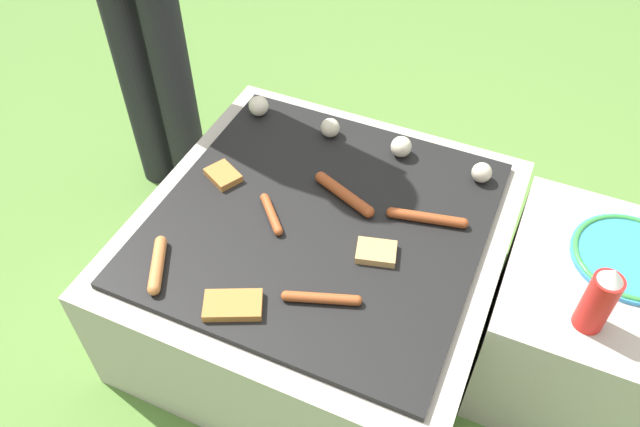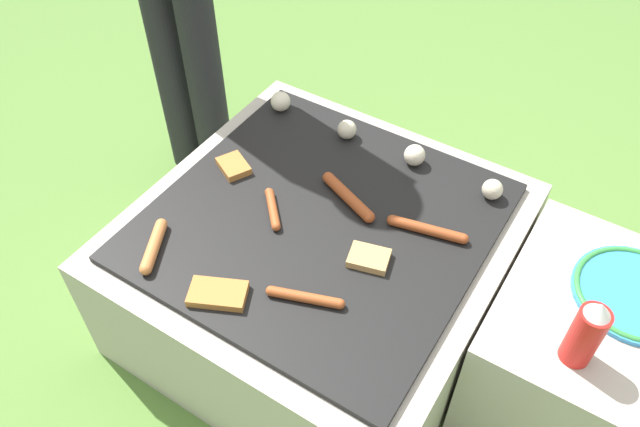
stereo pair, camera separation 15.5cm
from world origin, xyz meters
The scene contains 14 objects.
ground_plane centered at (0.00, 0.00, 0.00)m, with size 14.00×14.00×0.00m, color #567F38.
grill centered at (0.00, 0.00, 0.20)m, with size 0.91×0.91×0.41m.
side_ledge centered at (0.72, 0.11, 0.20)m, with size 0.52×0.53×0.41m.
sausage_front_center centered at (0.11, -0.23, 0.42)m, with size 0.17×0.08×0.02m.
sausage_mid_right centered at (-0.11, -0.04, 0.42)m, with size 0.11×0.11×0.02m.
sausage_back_center centered at (0.25, 0.10, 0.42)m, with size 0.20×0.06×0.03m.
sausage_mid_left centered at (0.03, 0.09, 0.42)m, with size 0.19×0.10×0.03m.
sausage_back_left centered at (-0.28, -0.30, 0.42)m, with size 0.09×0.15×0.03m.
bread_slice_right centered at (0.17, -0.05, 0.42)m, with size 0.11×0.09×0.02m.
bread_slice_left centered at (-0.07, -0.32, 0.42)m, with size 0.15×0.12×0.02m.
bread_slice_center centered at (-0.30, 0.03, 0.42)m, with size 0.11×0.10×0.02m.
mushroom_row centered at (-0.02, 0.31, 0.44)m, with size 0.73×0.07×0.06m.
plate_colorful centered at (0.72, 0.18, 0.42)m, with size 0.28×0.28×0.02m.
condiment_bottle centered at (0.65, -0.05, 0.49)m, with size 0.06×0.06×0.18m.
Camera 1 is at (0.43, -0.97, 1.56)m, focal length 35.00 mm.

